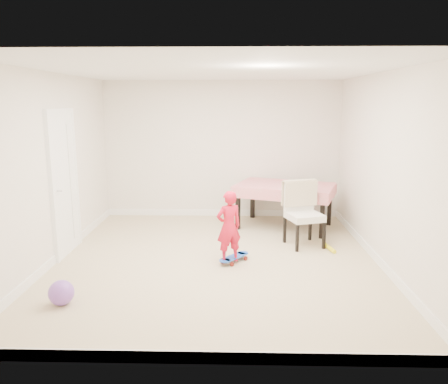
{
  "coord_description": "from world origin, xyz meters",
  "views": [
    {
      "loc": [
        0.25,
        -5.85,
        2.2
      ],
      "look_at": [
        0.1,
        0.2,
        0.95
      ],
      "focal_mm": 35.0,
      "sensor_mm": 36.0,
      "label": 1
    }
  ],
  "objects_px": {
    "skateboard": "(234,259)",
    "child": "(229,229)",
    "dining_chair": "(305,214)",
    "balloon": "(61,293)",
    "dining_table": "(285,206)"
  },
  "relations": [
    {
      "from": "skateboard",
      "to": "child",
      "type": "xyz_separation_m",
      "value": [
        -0.07,
        -0.08,
        0.46
      ]
    },
    {
      "from": "dining_chair",
      "to": "balloon",
      "type": "xyz_separation_m",
      "value": [
        -2.99,
        -2.1,
        -0.36
      ]
    },
    {
      "from": "skateboard",
      "to": "child",
      "type": "height_order",
      "value": "child"
    },
    {
      "from": "child",
      "to": "dining_chair",
      "type": "bearing_deg",
      "value": -171.46
    },
    {
      "from": "dining_chair",
      "to": "child",
      "type": "distance_m",
      "value": 1.42
    },
    {
      "from": "balloon",
      "to": "dining_table",
      "type": "bearing_deg",
      "value": 48.28
    },
    {
      "from": "dining_table",
      "to": "child",
      "type": "distance_m",
      "value": 2.09
    },
    {
      "from": "dining_table",
      "to": "dining_chair",
      "type": "distance_m",
      "value": 1.06
    },
    {
      "from": "dining_table",
      "to": "child",
      "type": "bearing_deg",
      "value": -97.81
    },
    {
      "from": "dining_chair",
      "to": "balloon",
      "type": "relative_size",
      "value": 3.6
    },
    {
      "from": "dining_chair",
      "to": "child",
      "type": "height_order",
      "value": "dining_chair"
    },
    {
      "from": "child",
      "to": "balloon",
      "type": "bearing_deg",
      "value": 8.68
    },
    {
      "from": "dining_table",
      "to": "skateboard",
      "type": "relative_size",
      "value": 2.99
    },
    {
      "from": "dining_table",
      "to": "child",
      "type": "xyz_separation_m",
      "value": [
        -0.97,
        -1.85,
        0.11
      ]
    },
    {
      "from": "dining_table",
      "to": "dining_chair",
      "type": "relative_size",
      "value": 1.64
    }
  ]
}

